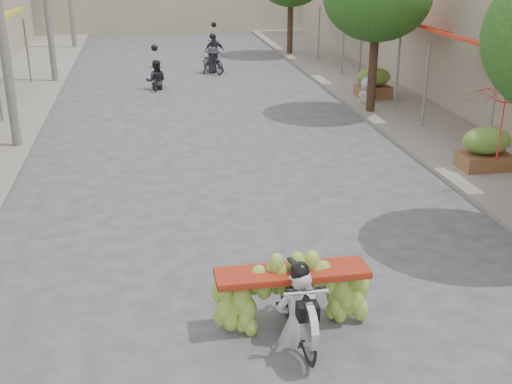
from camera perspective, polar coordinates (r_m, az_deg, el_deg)
The scene contains 9 objects.
sidewalk_right at distance 23.11m, azimuth 13.03°, elevation 7.66°, with size 4.00×60.00×0.12m, color gray.
produce_crate_mid at distance 16.54m, azimuth 19.79°, elevation 3.95°, with size 1.20×0.88×1.16m.
produce_crate_far at distance 23.59m, azimuth 10.41°, elevation 9.76°, with size 1.20×0.88×1.16m.
banana_motorbike at distance 9.12m, azimuth 3.56°, elevation -8.85°, with size 2.21×1.95×2.14m.
market_umbrella at distance 14.84m, azimuth 21.57°, elevation 8.77°, with size 2.31×2.31×1.69m.
pedestrian at distance 22.80m, azimuth 9.94°, elevation 10.00°, with size 0.93×0.74×1.66m.
bg_motorbike_a at distance 25.27m, azimuth -8.92°, elevation 10.77°, with size 0.84×1.46×1.95m.
bg_motorbike_b at distance 28.20m, azimuth -3.87°, elevation 12.18°, with size 1.19×1.71×1.95m.
bg_motorbike_c at distance 32.32m, azimuth -3.74°, elevation 13.33°, with size 0.97×1.41×1.95m.
Camera 1 is at (-1.87, -5.69, 5.28)m, focal length 45.00 mm.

